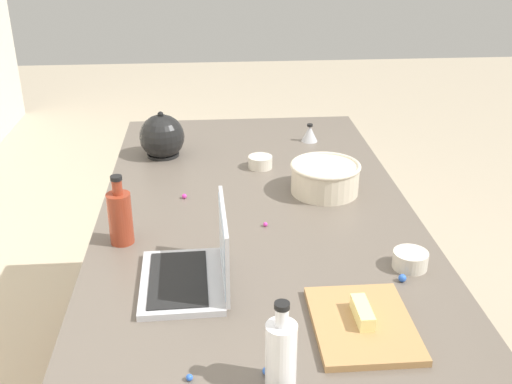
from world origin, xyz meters
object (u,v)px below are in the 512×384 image
bottle_vinegar (281,352)px  cutting_board (363,324)px  kitchen_timer (310,133)px  kettle (162,137)px  ramekin_small (410,260)px  butter_stick_left (362,312)px  ramekin_medium (260,162)px  mixing_bowl_large (325,177)px  laptop (196,269)px  bottle_soy (120,216)px

bottle_vinegar → cutting_board: (0.18, -0.22, -0.07)m
cutting_board → kitchen_timer: (1.29, -0.08, 0.03)m
kettle → cutting_board: kettle is taller
cutting_board → ramekin_small: size_ratio=3.13×
kettle → butter_stick_left: (-1.16, -0.54, -0.04)m
bottle_vinegar → cutting_board: bottle_vinegar is taller
kettle → ramekin_small: 1.18m
kettle → ramekin_medium: size_ratio=2.29×
mixing_bowl_large → cutting_board: (-0.77, 0.05, -0.05)m
laptop → mixing_bowl_large: 0.71m
bottle_soy → cutting_board: bottle_soy is taller
laptop → kettle: 0.96m
cutting_board → ramekin_small: (0.26, -0.20, 0.02)m
laptop → kitchen_timer: 1.17m
bottle_vinegar → cutting_board: bearing=-51.3°
laptop → kitchen_timer: laptop is taller
cutting_board → mixing_bowl_large: bearing=-3.5°
laptop → butter_stick_left: laptop is taller
cutting_board → ramekin_medium: (1.01, 0.16, 0.01)m
mixing_bowl_large → kitchen_timer: size_ratio=3.20×
mixing_bowl_large → kitchen_timer: (0.52, -0.03, -0.02)m
laptop → ramekin_medium: 0.83m
laptop → mixing_bowl_large: size_ratio=1.28×
bottle_soy → ramekin_small: bottle_soy is taller
laptop → ramekin_medium: bearing=-16.9°
laptop → ramekin_small: bearing=-86.6°
butter_stick_left → laptop: bearing=62.2°
mixing_bowl_large → laptop: bearing=140.9°
bottle_soy → kettle: bottle_soy is taller
butter_stick_left → kettle: bearing=25.1°
mixing_bowl_large → bottle_soy: size_ratio=1.14×
cutting_board → butter_stick_left: bearing=0.0°
laptop → bottle_soy: laptop is taller
laptop → kettle: bearing=8.5°
mixing_bowl_large → kitchen_timer: 0.52m
ramekin_small → butter_stick_left: bearing=141.5°
kitchen_timer → cutting_board: bearing=176.6°
bottle_soy → kettle: bearing=-6.6°
ramekin_small → kettle: bearing=38.9°
ramekin_small → ramekin_medium: size_ratio=1.05×
butter_stick_left → ramekin_medium: 1.01m
bottle_soy → mixing_bowl_large: bearing=-65.5°
mixing_bowl_large → kettle: bearing=55.9°
bottle_soy → butter_stick_left: (-0.45, -0.62, -0.05)m
cutting_board → butter_stick_left: (0.01, 0.00, 0.03)m
laptop → cutting_board: size_ratio=1.03×
mixing_bowl_large → kettle: (0.40, 0.59, 0.02)m
mixing_bowl_large → kettle: 0.71m
ramekin_small → cutting_board: bearing=142.6°
mixing_bowl_large → cutting_board: size_ratio=0.80×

